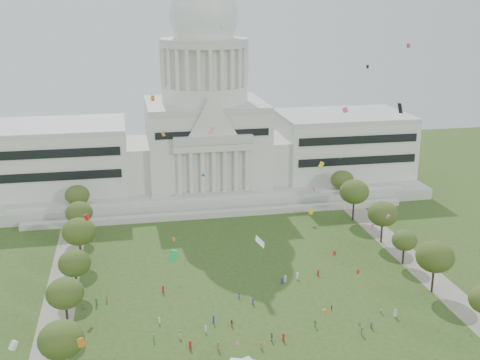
# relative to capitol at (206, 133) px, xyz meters

# --- Properties ---
(ground) EXTENTS (400.00, 400.00, 0.00)m
(ground) POSITION_rel_capitol_xyz_m (0.00, -113.59, -22.30)
(ground) COLOR #31491C
(ground) RESTS_ON ground
(capitol) EXTENTS (160.00, 64.50, 91.30)m
(capitol) POSITION_rel_capitol_xyz_m (0.00, 0.00, 0.00)
(capitol) COLOR beige
(capitol) RESTS_ON ground
(path_left) EXTENTS (8.00, 160.00, 0.04)m
(path_left) POSITION_rel_capitol_xyz_m (-48.00, -83.59, -22.28)
(path_left) COLOR gray
(path_left) RESTS_ON ground
(path_right) EXTENTS (8.00, 160.00, 0.04)m
(path_right) POSITION_rel_capitol_xyz_m (48.00, -83.59, -22.28)
(path_right) COLOR gray
(path_right) RESTS_ON ground
(row_tree_l_1) EXTENTS (8.86, 8.86, 12.59)m
(row_tree_l_1) POSITION_rel_capitol_xyz_m (-44.07, -116.55, -13.34)
(row_tree_l_1) COLOR black
(row_tree_l_1) RESTS_ON ground
(row_tree_l_2) EXTENTS (8.42, 8.42, 11.97)m
(row_tree_l_2) POSITION_rel_capitol_xyz_m (-45.04, -96.29, -13.79)
(row_tree_l_2) COLOR black
(row_tree_l_2) RESTS_ON ground
(row_tree_r_2) EXTENTS (9.55, 9.55, 13.58)m
(row_tree_r_2) POSITION_rel_capitol_xyz_m (44.17, -96.15, -12.64)
(row_tree_r_2) COLOR black
(row_tree_r_2) RESTS_ON ground
(row_tree_l_3) EXTENTS (8.12, 8.12, 11.55)m
(row_tree_l_3) POSITION_rel_capitol_xyz_m (-44.09, -79.67, -14.09)
(row_tree_l_3) COLOR black
(row_tree_l_3) RESTS_ON ground
(row_tree_r_3) EXTENTS (7.01, 7.01, 9.98)m
(row_tree_r_3) POSITION_rel_capitol_xyz_m (44.40, -79.10, -15.21)
(row_tree_r_3) COLOR black
(row_tree_r_3) RESTS_ON ground
(row_tree_l_4) EXTENTS (9.29, 9.29, 13.21)m
(row_tree_l_4) POSITION_rel_capitol_xyz_m (-44.08, -61.17, -12.90)
(row_tree_l_4) COLOR black
(row_tree_l_4) RESTS_ON ground
(row_tree_r_4) EXTENTS (9.19, 9.19, 13.06)m
(row_tree_r_4) POSITION_rel_capitol_xyz_m (44.76, -63.55, -13.01)
(row_tree_r_4) COLOR black
(row_tree_r_4) RESTS_ON ground
(row_tree_l_5) EXTENTS (8.33, 8.33, 11.85)m
(row_tree_l_5) POSITION_rel_capitol_xyz_m (-45.22, -42.58, -13.88)
(row_tree_l_5) COLOR black
(row_tree_l_5) RESTS_ON ground
(row_tree_r_5) EXTENTS (9.82, 9.82, 13.96)m
(row_tree_r_5) POSITION_rel_capitol_xyz_m (43.49, -43.40, -12.37)
(row_tree_r_5) COLOR black
(row_tree_r_5) RESTS_ON ground
(row_tree_l_6) EXTENTS (8.19, 8.19, 11.64)m
(row_tree_l_6) POSITION_rel_capitol_xyz_m (-46.87, -24.45, -14.02)
(row_tree_l_6) COLOR black
(row_tree_l_6) RESTS_ON ground
(row_tree_r_6) EXTENTS (8.42, 8.42, 11.97)m
(row_tree_r_6) POSITION_rel_capitol_xyz_m (45.96, -25.46, -13.79)
(row_tree_r_6) COLOR black
(row_tree_r_6) RESTS_ON ground
(person_0) EXTENTS (1.17, 1.01, 2.02)m
(person_0) POSITION_rel_capitol_xyz_m (29.59, -106.12, -21.29)
(person_0) COLOR silver
(person_0) RESTS_ON ground
(person_2) EXTENTS (0.93, 0.72, 1.68)m
(person_2) POSITION_rel_capitol_xyz_m (27.19, -103.76, -21.45)
(person_2) COLOR silver
(person_2) RESTS_ON ground
(person_3) EXTENTS (0.80, 1.22, 1.74)m
(person_3) POSITION_rel_capitol_xyz_m (9.89, -106.70, -21.42)
(person_3) COLOR #33723F
(person_3) RESTS_ON ground
(person_4) EXTENTS (0.71, 1.22, 2.01)m
(person_4) POSITION_rel_capitol_xyz_m (-1.15, -110.62, -21.29)
(person_4) COLOR #994C8C
(person_4) RESTS_ON ground
(person_5) EXTENTS (1.35, 1.55, 1.61)m
(person_5) POSITION_rel_capitol_xyz_m (-8.52, -102.78, -21.49)
(person_5) COLOR olive
(person_5) RESTS_ON ground
(person_8) EXTENTS (1.08, 0.94, 1.90)m
(person_8) POSITION_rel_capitol_xyz_m (-20.58, -105.59, -21.34)
(person_8) COLOR silver
(person_8) RESTS_ON ground
(person_9) EXTENTS (1.18, 1.38, 1.91)m
(person_9) POSITION_rel_capitol_xyz_m (18.97, -112.11, -21.34)
(person_9) COLOR #4C4C51
(person_9) RESTS_ON ground
(person_10) EXTENTS (0.52, 0.84, 1.36)m
(person_10) POSITION_rel_capitol_xyz_m (16.15, -100.17, -21.61)
(person_10) COLOR #B21E1E
(person_10) RESTS_ON ground
(distant_crowd) EXTENTS (64.63, 35.62, 1.94)m
(distant_crowd) POSITION_rel_capitol_xyz_m (-13.48, -98.03, -21.43)
(distant_crowd) COLOR silver
(distant_crowd) RESTS_ON ground
(kite_swarm) EXTENTS (87.15, 104.51, 63.64)m
(kite_swarm) POSITION_rel_capitol_xyz_m (0.32, -104.65, 5.82)
(kite_swarm) COLOR black
(kite_swarm) RESTS_ON ground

